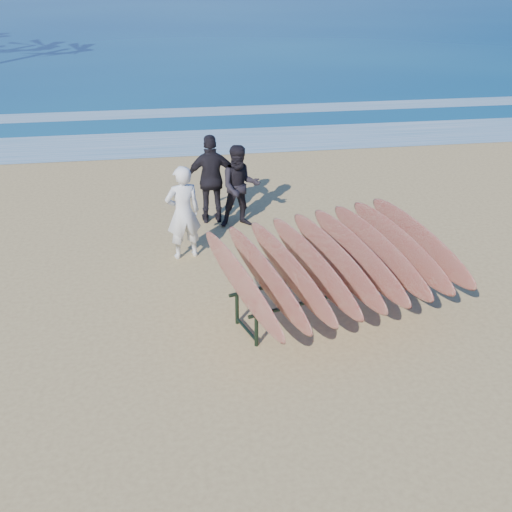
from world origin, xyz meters
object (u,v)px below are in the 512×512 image
object	(u,v)px
surfboard_rack	(337,261)
person_dark_a	(240,187)
person_white	(183,213)
person_dark_b	(212,179)

from	to	relation	value
surfboard_rack	person_dark_a	bearing A→B (deg)	88.70
person_white	person_dark_a	distance (m)	1.69
surfboard_rack	person_white	bearing A→B (deg)	116.67
person_dark_a	person_dark_b	world-z (taller)	person_dark_b
person_white	person_dark_a	world-z (taller)	person_white
surfboard_rack	person_dark_b	size ratio (longest dim) A/B	2.15
person_white	surfboard_rack	bearing A→B (deg)	120.75
person_white	person_dark_a	size ratio (longest dim) A/B	1.04
person_white	person_dark_b	bearing A→B (deg)	-126.00
person_white	person_dark_b	size ratio (longest dim) A/B	0.96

